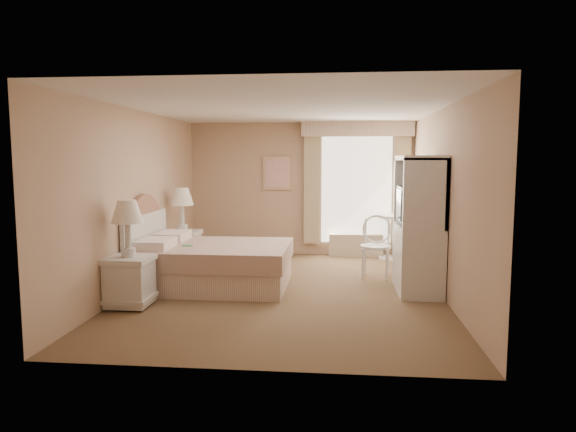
# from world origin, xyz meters

# --- Properties ---
(room) EXTENTS (4.21, 5.51, 2.51)m
(room) POSITION_xyz_m (0.00, 0.00, 1.25)
(room) COLOR brown
(room) RESTS_ON ground
(window) EXTENTS (2.05, 0.22, 2.51)m
(window) POSITION_xyz_m (1.05, 2.65, 1.34)
(window) COLOR white
(window) RESTS_ON room
(framed_art) EXTENTS (0.52, 0.04, 0.62)m
(framed_art) POSITION_xyz_m (-0.45, 2.71, 1.55)
(framed_art) COLOR tan
(framed_art) RESTS_ON room
(bed) EXTENTS (2.10, 1.60, 1.42)m
(bed) POSITION_xyz_m (-1.12, 0.12, 0.34)
(bed) COLOR tan
(bed) RESTS_ON room
(nightstand_near) EXTENTS (0.54, 0.54, 1.30)m
(nightstand_near) POSITION_xyz_m (-1.84, -0.98, 0.49)
(nightstand_near) COLOR white
(nightstand_near) RESTS_ON room
(nightstand_far) EXTENTS (0.55, 0.55, 1.33)m
(nightstand_far) POSITION_xyz_m (-1.84, 1.20, 0.50)
(nightstand_far) COLOR white
(nightstand_far) RESTS_ON room
(round_table) EXTENTS (0.77, 0.77, 0.82)m
(round_table) POSITION_xyz_m (1.75, 2.40, 0.54)
(round_table) COLOR silver
(round_table) RESTS_ON room
(cafe_chair) EXTENTS (0.53, 0.53, 0.96)m
(cafe_chair) POSITION_xyz_m (1.30, 0.95, 0.56)
(cafe_chair) COLOR silver
(cafe_chair) RESTS_ON room
(armoire) EXTENTS (0.56, 1.12, 1.86)m
(armoire) POSITION_xyz_m (1.81, 0.13, 0.77)
(armoire) COLOR white
(armoire) RESTS_ON room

